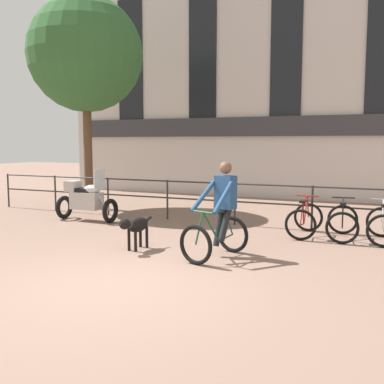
% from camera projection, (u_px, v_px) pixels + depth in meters
% --- Properties ---
extents(ground_plane, '(60.00, 60.00, 0.00)m').
position_uv_depth(ground_plane, '(120.00, 285.00, 6.45)').
color(ground_plane, '#846656').
extents(canal_railing, '(15.05, 0.05, 1.05)m').
position_uv_depth(canal_railing, '(235.00, 196.00, 11.09)').
color(canal_railing, '#2D2B28').
rests_on(canal_railing, ground_plane).
extents(building_facade, '(18.00, 0.72, 9.28)m').
position_uv_depth(building_facade, '(288.00, 69.00, 15.92)').
color(building_facade, beige).
rests_on(building_facade, ground_plane).
extents(cyclist_with_bike, '(0.96, 1.31, 1.70)m').
position_uv_depth(cyclist_with_bike, '(220.00, 215.00, 7.97)').
color(cyclist_with_bike, black).
rests_on(cyclist_with_bike, ground_plane).
extents(dog, '(0.30, 0.98, 0.66)m').
position_uv_depth(dog, '(135.00, 226.00, 8.48)').
color(dog, black).
rests_on(dog, ground_plane).
extents(parked_motorcycle, '(1.60, 0.63, 1.35)m').
position_uv_depth(parked_motorcycle, '(86.00, 199.00, 11.65)').
color(parked_motorcycle, black).
rests_on(parked_motorcycle, ground_plane).
extents(parked_bicycle_near_lamp, '(0.67, 1.12, 0.86)m').
position_uv_depth(parked_bicycle_near_lamp, '(305.00, 220.00, 9.80)').
color(parked_bicycle_near_lamp, black).
rests_on(parked_bicycle_near_lamp, ground_plane).
extents(parked_bicycle_mid_left, '(0.75, 1.16, 0.86)m').
position_uv_depth(parked_bicycle_mid_left, '(342.00, 222.00, 9.49)').
color(parked_bicycle_mid_left, black).
rests_on(parked_bicycle_mid_left, ground_plane).
extents(parked_bicycle_mid_right, '(0.71, 1.14, 0.86)m').
position_uv_depth(parked_bicycle_mid_right, '(383.00, 225.00, 9.17)').
color(parked_bicycle_mid_right, black).
rests_on(parked_bicycle_mid_right, ground_plane).
extents(tree_canalside_left, '(3.44, 3.44, 6.38)m').
position_uv_depth(tree_canalside_left, '(86.00, 55.00, 13.44)').
color(tree_canalside_left, brown).
rests_on(tree_canalside_left, ground_plane).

